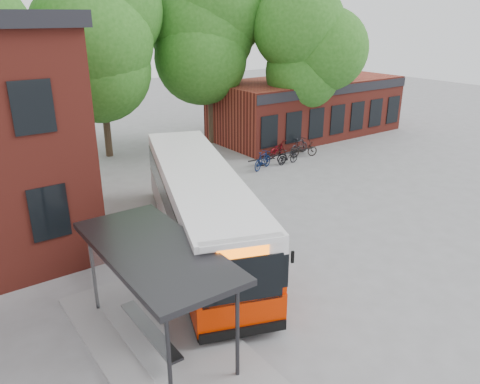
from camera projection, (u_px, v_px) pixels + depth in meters
ground at (266, 275)px, 16.01m from camera, size 100.00×100.00×0.00m
shop_row at (307, 107)px, 34.09m from camera, size 14.00×6.20×4.00m
bus_shelter at (158, 296)px, 12.28m from camera, size 3.60×7.00×2.90m
bike_rail at (282, 157)px, 28.58m from camera, size 5.20×0.10×0.38m
tree_1 at (101, 71)px, 27.58m from camera, size 7.92×7.92×10.40m
tree_2 at (210, 61)px, 30.54m from camera, size 7.92×7.92×11.00m
tree_3 at (308, 75)px, 30.54m from camera, size 7.04×7.04×9.28m
city_bus at (199, 208)px, 17.56m from camera, size 6.58×12.26×3.08m
bicycle_1 at (263, 160)px, 26.74m from camera, size 1.84×1.11×1.07m
bicycle_2 at (273, 157)px, 27.54m from camera, size 1.94×1.11×0.96m
bicycle_3 at (288, 157)px, 27.67m from camera, size 1.51×0.44×0.90m
bicycle_4 at (278, 148)px, 29.33m from camera, size 1.87×1.18×0.93m
bicycle_6 at (303, 149)px, 29.07m from camera, size 1.97×1.17×0.98m
bicycle_7 at (299, 146)px, 29.67m from camera, size 1.80×0.83×1.04m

